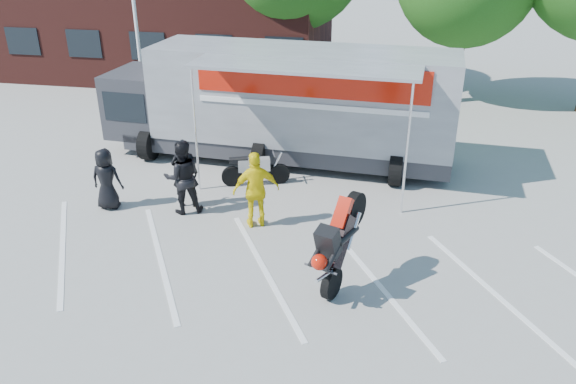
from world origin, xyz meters
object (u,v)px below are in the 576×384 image
(spectator_leather_c, at_px, (183,177))
(spectator_hivis, at_px, (256,190))
(parked_motorcycle, at_px, (256,184))
(spectator_leather_b, at_px, (185,173))
(spectator_leather_a, at_px, (106,179))
(transporter_truck, at_px, (286,159))
(stunt_bike_rider, at_px, (347,280))

(spectator_leather_c, bearing_deg, spectator_hivis, 144.74)
(parked_motorcycle, distance_m, spectator_leather_b, 2.39)
(spectator_leather_a, height_order, spectator_leather_b, spectator_leather_b)
(spectator_leather_a, relative_size, spectator_hivis, 0.85)
(spectator_leather_c, bearing_deg, parked_motorcycle, -150.17)
(spectator_hivis, bearing_deg, parked_motorcycle, -98.91)
(spectator_leather_a, bearing_deg, spectator_leather_b, -168.24)
(spectator_leather_a, bearing_deg, spectator_leather_c, -177.63)
(parked_motorcycle, xyz_separation_m, spectator_leather_a, (-3.42, -2.14, 0.82))
(parked_motorcycle, relative_size, spectator_leather_a, 1.21)
(transporter_truck, height_order, spectator_hivis, spectator_hivis)
(stunt_bike_rider, xyz_separation_m, spectator_leather_a, (-6.45, 2.14, 0.82))
(transporter_truck, distance_m, parked_motorcycle, 2.08)
(parked_motorcycle, distance_m, spectator_hivis, 2.61)
(parked_motorcycle, bearing_deg, spectator_leather_a, 103.21)
(transporter_truck, relative_size, spectator_leather_c, 5.68)
(parked_motorcycle, relative_size, spectator_leather_b, 1.07)
(parked_motorcycle, bearing_deg, spectator_leather_c, 125.82)
(parked_motorcycle, height_order, spectator_hivis, spectator_hivis)
(transporter_truck, relative_size, spectator_leather_a, 6.72)
(transporter_truck, distance_m, spectator_leather_a, 5.77)
(parked_motorcycle, distance_m, spectator_leather_a, 4.12)
(spectator_hivis, bearing_deg, spectator_leather_a, -26.36)
(stunt_bike_rider, bearing_deg, spectator_leather_c, 172.92)
(transporter_truck, xyz_separation_m, stunt_bike_rider, (2.56, -6.31, 0.00))
(stunt_bike_rider, height_order, spectator_leather_b, spectator_leather_b)
(parked_motorcycle, xyz_separation_m, spectator_hivis, (0.61, -2.34, 0.97))
(spectator_leather_a, bearing_deg, transporter_truck, -135.45)
(transporter_truck, relative_size, stunt_bike_rider, 4.99)
(transporter_truck, xyz_separation_m, spectator_leather_c, (-1.88, -4.00, 0.97))
(transporter_truck, height_order, spectator_leather_b, spectator_leather_b)
(stunt_bike_rider, relative_size, spectator_leather_b, 1.18)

